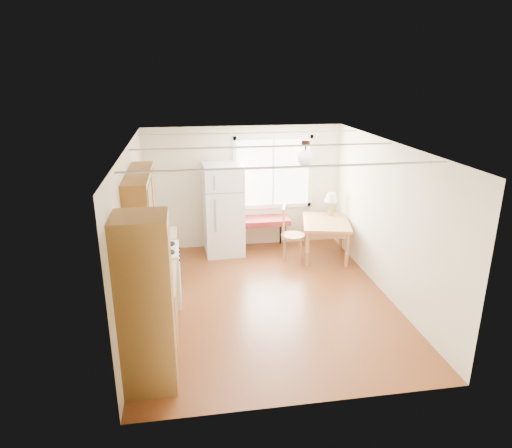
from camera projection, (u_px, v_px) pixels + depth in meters
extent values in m
cube|color=#552711|center=(265.00, 299.00, 7.43)|extent=(4.60, 5.60, 0.12)
cube|color=white|center=(266.00, 145.00, 6.63)|extent=(4.60, 5.60, 0.12)
cube|color=beige|center=(244.00, 187.00, 9.37)|extent=(4.60, 0.10, 2.50)
cube|color=beige|center=(309.00, 305.00, 4.69)|extent=(4.60, 0.10, 2.50)
cube|color=beige|center=(133.00, 234.00, 6.73)|extent=(0.10, 5.60, 2.50)
cube|color=beige|center=(388.00, 220.00, 7.33)|extent=(0.10, 5.60, 2.50)
cube|color=brown|center=(146.00, 304.00, 5.11)|extent=(0.60, 0.60, 2.10)
cube|color=brown|center=(154.00, 309.00, 6.25)|extent=(0.60, 1.10, 0.86)
cube|color=tan|center=(153.00, 280.00, 6.10)|extent=(0.62, 1.14, 0.04)
cube|color=white|center=(159.00, 276.00, 7.22)|extent=(0.65, 0.76, 0.90)
cube|color=brown|center=(160.00, 259.00, 7.93)|extent=(0.60, 0.60, 0.86)
cube|color=brown|center=(140.00, 197.00, 6.42)|extent=(0.33, 1.60, 0.70)
cube|color=white|center=(273.00, 172.00, 9.35)|extent=(1.50, 0.02, 1.35)
cylinder|color=black|center=(306.00, 143.00, 7.12)|extent=(0.14, 0.14, 0.06)
cylinder|color=black|center=(305.00, 149.00, 7.15)|extent=(0.03, 0.03, 0.16)
sphere|color=white|center=(305.00, 158.00, 7.20)|extent=(0.26, 0.26, 0.26)
cube|color=white|center=(223.00, 209.00, 9.05)|extent=(0.78, 0.78, 1.83)
cube|color=gray|center=(225.00, 193.00, 8.56)|extent=(0.75, 0.02, 0.02)
cube|color=gray|center=(215.00, 206.00, 8.60)|extent=(0.03, 0.03, 1.10)
cube|color=maroon|center=(255.00, 221.00, 9.34)|extent=(1.42, 0.53, 0.11)
cylinder|color=black|center=(227.00, 241.00, 9.17)|extent=(0.04, 0.04, 0.55)
cylinder|color=black|center=(285.00, 238.00, 9.35)|extent=(0.04, 0.04, 0.55)
cylinder|color=black|center=(225.00, 234.00, 9.54)|extent=(0.04, 0.04, 0.55)
cylinder|color=black|center=(281.00, 231.00, 9.72)|extent=(0.04, 0.04, 0.55)
cube|color=#A16C3E|center=(326.00, 223.00, 8.93)|extent=(1.13, 1.35, 0.06)
cube|color=#A16C3E|center=(326.00, 226.00, 8.95)|extent=(1.01, 1.23, 0.10)
cylinder|color=#A16C3E|center=(307.00, 249.00, 8.58)|extent=(0.07, 0.07, 0.67)
cylinder|color=#A16C3E|center=(347.00, 250.00, 8.53)|extent=(0.07, 0.07, 0.67)
cylinder|color=#A16C3E|center=(306.00, 231.00, 9.56)|extent=(0.07, 0.07, 0.67)
cylinder|color=#A16C3E|center=(341.00, 232.00, 9.51)|extent=(0.07, 0.07, 0.67)
cylinder|color=#A16C3E|center=(293.00, 236.00, 8.89)|extent=(0.46, 0.46, 0.05)
cylinder|color=#A16C3E|center=(284.00, 250.00, 8.83)|extent=(0.04, 0.04, 0.48)
cylinder|color=#A16C3E|center=(301.00, 250.00, 8.80)|extent=(0.04, 0.04, 0.48)
cylinder|color=#A16C3E|center=(285.00, 244.00, 9.13)|extent=(0.04, 0.04, 0.48)
cylinder|color=#A16C3E|center=(301.00, 244.00, 9.09)|extent=(0.04, 0.04, 0.48)
cylinder|color=gold|center=(330.00, 212.00, 9.28)|extent=(0.12, 0.12, 0.11)
cylinder|color=gold|center=(331.00, 206.00, 9.24)|extent=(0.02, 0.02, 0.18)
cone|color=silver|center=(331.00, 197.00, 9.18)|extent=(0.27, 0.27, 0.18)
cube|color=black|center=(149.00, 284.00, 5.85)|extent=(0.22, 0.24, 0.07)
cube|color=black|center=(148.00, 275.00, 5.72)|extent=(0.17, 0.10, 0.26)
cylinder|color=black|center=(149.00, 276.00, 5.86)|extent=(0.13, 0.13, 0.11)
cylinder|color=red|center=(143.00, 276.00, 5.99)|extent=(0.11, 0.11, 0.16)
sphere|color=red|center=(142.00, 268.00, 5.95)|extent=(0.06, 0.06, 0.06)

